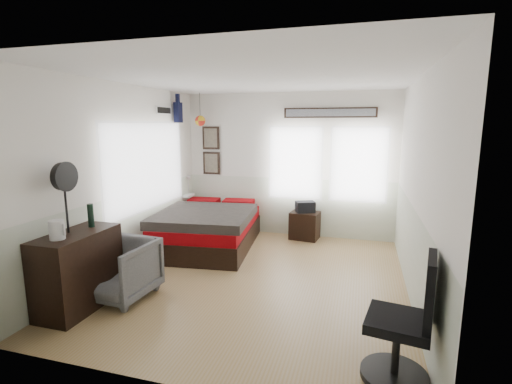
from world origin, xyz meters
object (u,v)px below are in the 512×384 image
dresser (79,270)px  nightstand (305,225)px  bed (209,228)px  armchair (119,269)px  task_chair (406,331)px

dresser → nightstand: bearing=57.8°
bed → armchair: (-0.29, -2.12, 0.03)m
bed → dresser: dresser is taller
dresser → bed: bearing=76.8°
nightstand → task_chair: size_ratio=0.46×
armchair → task_chair: task_chair is taller
armchair → dresser: bearing=-126.5°
dresser → armchair: size_ratio=1.26×
bed → armchair: size_ratio=2.83×
dresser → armchair: (0.29, 0.33, -0.09)m
dresser → task_chair: task_chair is taller
bed → task_chair: size_ratio=2.03×
task_chair → armchair: bearing=178.0°
nightstand → task_chair: 3.95m
nightstand → bed: bearing=-142.1°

